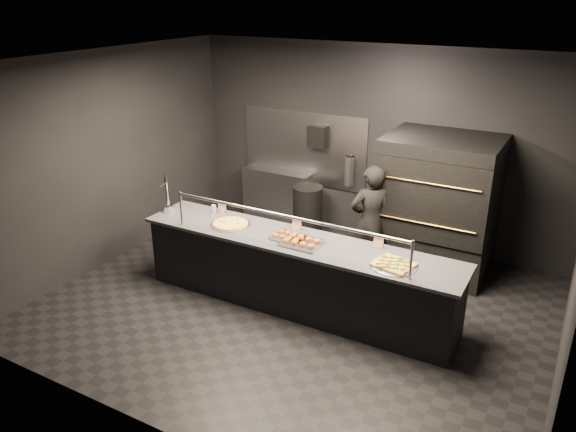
{
  "coord_description": "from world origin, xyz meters",
  "views": [
    {
      "loc": [
        2.89,
        -5.42,
        3.75
      ],
      "look_at": [
        -0.23,
        0.2,
        1.11
      ],
      "focal_mm": 35.0,
      "sensor_mm": 36.0,
      "label": 1
    }
  ],
  "objects_px": {
    "square_pizza": "(394,265)",
    "worker": "(370,222)",
    "fire_extinguisher": "(349,171)",
    "round_pizza": "(230,224)",
    "prep_shelf": "(278,196)",
    "slider_tray_a": "(289,237)",
    "slider_tray_b": "(302,242)",
    "towel_dispenser": "(318,136)",
    "pizza_oven": "(438,204)",
    "beer_tap": "(167,200)",
    "trash_bin": "(308,211)",
    "service_counter": "(296,273)"
  },
  "relations": [
    {
      "from": "service_counter",
      "to": "fire_extinguisher",
      "type": "distance_m",
      "value": 2.5
    },
    {
      "from": "round_pizza",
      "to": "prep_shelf",
      "type": "bearing_deg",
      "value": 105.56
    },
    {
      "from": "fire_extinguisher",
      "to": "square_pizza",
      "type": "height_order",
      "value": "fire_extinguisher"
    },
    {
      "from": "round_pizza",
      "to": "slider_tray_b",
      "type": "relative_size",
      "value": 1.09
    },
    {
      "from": "fire_extinguisher",
      "to": "service_counter",
      "type": "bearing_deg",
      "value": -81.7
    },
    {
      "from": "round_pizza",
      "to": "square_pizza",
      "type": "bearing_deg",
      "value": -2.12
    },
    {
      "from": "towel_dispenser",
      "to": "fire_extinguisher",
      "type": "distance_m",
      "value": 0.74
    },
    {
      "from": "prep_shelf",
      "to": "worker",
      "type": "xyz_separation_m",
      "value": [
        2.08,
        -1.1,
        0.35
      ]
    },
    {
      "from": "towel_dispenser",
      "to": "trash_bin",
      "type": "xyz_separation_m",
      "value": [
        0.0,
        -0.32,
        -1.15
      ]
    },
    {
      "from": "round_pizza",
      "to": "beer_tap",
      "type": "bearing_deg",
      "value": -178.51
    },
    {
      "from": "prep_shelf",
      "to": "fire_extinguisher",
      "type": "xyz_separation_m",
      "value": [
        1.25,
        0.08,
        0.61
      ]
    },
    {
      "from": "round_pizza",
      "to": "slider_tray_b",
      "type": "xyz_separation_m",
      "value": [
        1.06,
        -0.07,
        0.01
      ]
    },
    {
      "from": "prep_shelf",
      "to": "beer_tap",
      "type": "xyz_separation_m",
      "value": [
        -0.35,
        -2.36,
        0.63
      ]
    },
    {
      "from": "fire_extinguisher",
      "to": "trash_bin",
      "type": "bearing_deg",
      "value": -148.97
    },
    {
      "from": "pizza_oven",
      "to": "prep_shelf",
      "type": "relative_size",
      "value": 1.59
    },
    {
      "from": "service_counter",
      "to": "fire_extinguisher",
      "type": "xyz_separation_m",
      "value": [
        -0.35,
        2.4,
        0.6
      ]
    },
    {
      "from": "prep_shelf",
      "to": "slider_tray_b",
      "type": "distance_m",
      "value": 2.99
    },
    {
      "from": "service_counter",
      "to": "prep_shelf",
      "type": "xyz_separation_m",
      "value": [
        -1.6,
        2.32,
        -0.01
      ]
    },
    {
      "from": "towel_dispenser",
      "to": "square_pizza",
      "type": "bearing_deg",
      "value": -49.04
    },
    {
      "from": "square_pizza",
      "to": "worker",
      "type": "bearing_deg",
      "value": 120.69
    },
    {
      "from": "slider_tray_b",
      "to": "fire_extinguisher",
      "type": "bearing_deg",
      "value": 100.59
    },
    {
      "from": "slider_tray_b",
      "to": "prep_shelf",
      "type": "bearing_deg",
      "value": 125.5
    },
    {
      "from": "fire_extinguisher",
      "to": "square_pizza",
      "type": "distance_m",
      "value": 2.97
    },
    {
      "from": "slider_tray_a",
      "to": "towel_dispenser",
      "type": "bearing_deg",
      "value": 108.41
    },
    {
      "from": "service_counter",
      "to": "slider_tray_a",
      "type": "relative_size",
      "value": 10.19
    },
    {
      "from": "service_counter",
      "to": "beer_tap",
      "type": "bearing_deg",
      "value": -178.81
    },
    {
      "from": "pizza_oven",
      "to": "fire_extinguisher",
      "type": "bearing_deg",
      "value": 162.11
    },
    {
      "from": "square_pizza",
      "to": "service_counter",
      "type": "bearing_deg",
      "value": 175.64
    },
    {
      "from": "prep_shelf",
      "to": "fire_extinguisher",
      "type": "bearing_deg",
      "value": 3.66
    },
    {
      "from": "round_pizza",
      "to": "slider_tray_a",
      "type": "height_order",
      "value": "slider_tray_a"
    },
    {
      "from": "beer_tap",
      "to": "slider_tray_a",
      "type": "height_order",
      "value": "beer_tap"
    },
    {
      "from": "pizza_oven",
      "to": "slider_tray_a",
      "type": "distance_m",
      "value": 2.31
    },
    {
      "from": "service_counter",
      "to": "round_pizza",
      "type": "relative_size",
      "value": 7.94
    },
    {
      "from": "prep_shelf",
      "to": "slider_tray_a",
      "type": "bearing_deg",
      "value": -57.27
    },
    {
      "from": "pizza_oven",
      "to": "fire_extinguisher",
      "type": "height_order",
      "value": "pizza_oven"
    },
    {
      "from": "pizza_oven",
      "to": "prep_shelf",
      "type": "height_order",
      "value": "pizza_oven"
    },
    {
      "from": "prep_shelf",
      "to": "beer_tap",
      "type": "height_order",
      "value": "beer_tap"
    },
    {
      "from": "pizza_oven",
      "to": "towel_dispenser",
      "type": "xyz_separation_m",
      "value": [
        -2.1,
        0.49,
        0.58
      ]
    },
    {
      "from": "pizza_oven",
      "to": "slider_tray_b",
      "type": "height_order",
      "value": "pizza_oven"
    },
    {
      "from": "beer_tap",
      "to": "round_pizza",
      "type": "bearing_deg",
      "value": 1.49
    },
    {
      "from": "fire_extinguisher",
      "to": "slider_tray_a",
      "type": "xyz_separation_m",
      "value": [
        0.25,
        -2.41,
        -0.12
      ]
    },
    {
      "from": "towel_dispenser",
      "to": "beer_tap",
      "type": "height_order",
      "value": "towel_dispenser"
    },
    {
      "from": "beer_tap",
      "to": "worker",
      "type": "distance_m",
      "value": 2.75
    },
    {
      "from": "fire_extinguisher",
      "to": "towel_dispenser",
      "type": "bearing_deg",
      "value": -178.96
    },
    {
      "from": "pizza_oven",
      "to": "towel_dispenser",
      "type": "bearing_deg",
      "value": 166.86
    },
    {
      "from": "service_counter",
      "to": "beer_tap",
      "type": "distance_m",
      "value": 2.05
    },
    {
      "from": "trash_bin",
      "to": "fire_extinguisher",
      "type": "bearing_deg",
      "value": 31.03
    },
    {
      "from": "pizza_oven",
      "to": "worker",
      "type": "bearing_deg",
      "value": -136.68
    },
    {
      "from": "slider_tray_a",
      "to": "slider_tray_b",
      "type": "bearing_deg",
      "value": -18.13
    },
    {
      "from": "round_pizza",
      "to": "slider_tray_b",
      "type": "bearing_deg",
      "value": -3.68
    }
  ]
}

